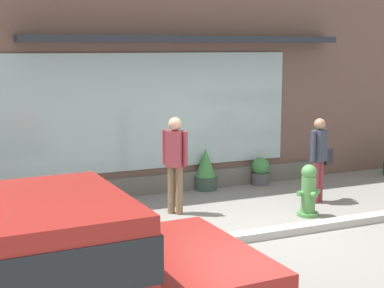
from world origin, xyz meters
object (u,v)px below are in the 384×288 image
object	(u,v)px
fire_hydrant	(308,191)
pedestrian_with_handbag	(319,155)
pedestrian_passerby	(175,158)
potted_plant_doorstep	(260,171)
potted_plant_near_hydrant	(206,170)

from	to	relation	value
fire_hydrant	pedestrian_with_handbag	distance (m)	1.05
pedestrian_with_handbag	pedestrian_passerby	size ratio (longest dim) A/B	0.93
fire_hydrant	potted_plant_doorstep	xyz separation A→B (m)	(0.41, 2.27, -0.15)
potted_plant_doorstep	fire_hydrant	bearing A→B (deg)	-100.15
pedestrian_with_handbag	potted_plant_near_hydrant	bearing A→B (deg)	107.99
pedestrian_passerby	potted_plant_doorstep	size ratio (longest dim) A/B	2.94
fire_hydrant	pedestrian_passerby	xyz separation A→B (m)	(-1.99, 1.01, 0.53)
potted_plant_doorstep	potted_plant_near_hydrant	bearing A→B (deg)	176.67
pedestrian_with_handbag	fire_hydrant	bearing A→B (deg)	-159.25
pedestrian_passerby	potted_plant_near_hydrant	size ratio (longest dim) A/B	1.99
pedestrian_passerby	potted_plant_doorstep	xyz separation A→B (m)	(2.40, 1.26, -0.68)
potted_plant_near_hydrant	pedestrian_passerby	bearing A→B (deg)	-131.78
fire_hydrant	pedestrian_with_handbag	size ratio (longest dim) A/B	0.57
pedestrian_passerby	potted_plant_near_hydrant	xyz separation A→B (m)	(1.19, 1.33, -0.57)
potted_plant_near_hydrant	potted_plant_doorstep	world-z (taller)	potted_plant_near_hydrant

